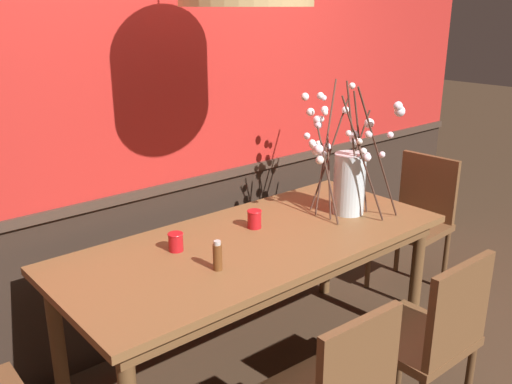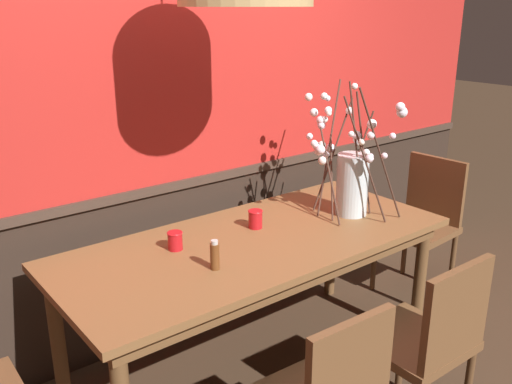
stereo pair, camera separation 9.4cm
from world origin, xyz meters
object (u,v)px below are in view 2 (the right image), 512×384
object	(u,v)px
candle_holder_nearer_center	(175,241)
chair_head_east_end	(423,218)
candle_holder_nearer_edge	(255,219)
vase_with_blossoms	(350,177)
chair_near_side_right	(427,338)
chair_far_side_left	(123,244)
condiment_bottle	(215,256)
chair_far_side_right	(214,223)
dining_table	(256,253)

from	to	relation	value
candle_holder_nearer_center	chair_head_east_end	bearing A→B (deg)	-3.47
candle_holder_nearer_edge	vase_with_blossoms	bearing A→B (deg)	-16.80
chair_near_side_right	chair_far_side_left	bearing A→B (deg)	109.51
candle_holder_nearer_center	condiment_bottle	bearing A→B (deg)	-84.06
chair_head_east_end	chair_far_side_left	bearing A→B (deg)	154.75
chair_far_side_left	candle_holder_nearer_edge	size ratio (longest dim) A/B	9.53
chair_near_side_right	condiment_bottle	world-z (taller)	condiment_bottle
chair_far_side_right	candle_holder_nearer_edge	distance (m)	0.85
candle_holder_nearer_edge	chair_far_side_left	bearing A→B (deg)	118.77
chair_far_side_left	chair_near_side_right	bearing A→B (deg)	-70.49
chair_far_side_right	vase_with_blossoms	xyz separation A→B (m)	(0.30, -0.92, 0.49)
chair_far_side_right	candle_holder_nearer_edge	world-z (taller)	chair_far_side_right
chair_head_east_end	candle_holder_nearer_edge	size ratio (longest dim) A/B	9.49
dining_table	candle_holder_nearer_center	size ratio (longest dim) A/B	22.48
dining_table	chair_far_side_right	distance (m)	0.95
dining_table	chair_near_side_right	distance (m)	0.91
chair_far_side_left	chair_near_side_right	size ratio (longest dim) A/B	1.03
chair_near_side_right	condiment_bottle	size ratio (longest dim) A/B	6.46
candle_holder_nearer_edge	condiment_bottle	xyz separation A→B (m)	(-0.45, -0.27, 0.02)
chair_far_side_right	chair_far_side_left	world-z (taller)	chair_far_side_left
condiment_bottle	dining_table	bearing A→B (deg)	23.34
dining_table	chair_head_east_end	size ratio (longest dim) A/B	2.20
chair_near_side_right	dining_table	bearing A→B (deg)	108.54
chair_near_side_right	vase_with_blossoms	xyz separation A→B (m)	(0.35, 0.81, 0.48)
dining_table	chair_far_side_right	xyz separation A→B (m)	(0.33, 0.87, -0.19)
chair_far_side_right	vase_with_blossoms	bearing A→B (deg)	-71.69
chair_near_side_right	candle_holder_nearer_center	world-z (taller)	chair_near_side_right
dining_table	condiment_bottle	distance (m)	0.42
vase_with_blossoms	chair_far_side_left	bearing A→B (deg)	136.09
candle_holder_nearer_center	condiment_bottle	xyz separation A→B (m)	(0.03, -0.30, 0.02)
chair_head_east_end	candle_holder_nearer_center	size ratio (longest dim) A/B	10.23
vase_with_blossoms	condiment_bottle	world-z (taller)	vase_with_blossoms
dining_table	candle_holder_nearer_center	xyz separation A→B (m)	(-0.39, 0.14, 0.13)
chair_far_side_right	candle_holder_nearer_center	bearing A→B (deg)	-134.57
chair_near_side_right	candle_holder_nearer_edge	world-z (taller)	chair_near_side_right
candle_holder_nearer_edge	condiment_bottle	world-z (taller)	condiment_bottle
vase_with_blossoms	condiment_bottle	distance (m)	1.01
chair_far_side_left	candle_holder_nearer_edge	xyz separation A→B (m)	(0.42, -0.76, 0.30)
chair_near_side_right	chair_head_east_end	distance (m)	1.48
candle_holder_nearer_center	condiment_bottle	world-z (taller)	condiment_bottle
chair_head_east_end	condiment_bottle	size ratio (longest dim) A/B	6.63
candle_holder_nearer_center	chair_near_side_right	bearing A→B (deg)	-55.87
chair_far_side_left	chair_head_east_end	xyz separation A→B (m)	(1.81, -0.85, -0.00)
vase_with_blossoms	candle_holder_nearer_center	bearing A→B (deg)	169.64
dining_table	chair_far_side_left	bearing A→B (deg)	110.44
chair_far_side_right	condiment_bottle	world-z (taller)	condiment_bottle
chair_far_side_right	chair_head_east_end	size ratio (longest dim) A/B	0.97
chair_far_side_left	condiment_bottle	distance (m)	1.08
dining_table	chair_far_side_left	size ratio (longest dim) A/B	2.19
chair_far_side_right	chair_far_side_left	distance (m)	0.66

